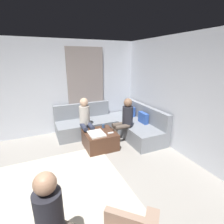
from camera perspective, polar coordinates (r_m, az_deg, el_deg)
name	(u,v)px	position (r m, az deg, el deg)	size (l,w,h in m)	color
ground_plane	(59,209)	(3.15, -17.33, -28.65)	(6.00, 6.00, 0.10)	gray
wall_back	(206,102)	(3.84, 29.00, 2.80)	(6.00, 0.12, 2.70)	silver
wall_left	(40,89)	(5.22, -22.97, 7.01)	(0.12, 6.00, 2.70)	silver
curtain_panel	(86,90)	(5.32, -8.66, 7.28)	(0.06, 1.10, 2.50)	gray
area_rug	(63,195)	(3.26, -16.01, -25.22)	(2.60, 2.20, 0.01)	beige
sectional_couch	(113,125)	(5.09, 0.48, -4.37)	(2.10, 2.55, 0.87)	gray
ottoman	(100,140)	(4.39, -4.08, -9.22)	(0.76, 0.76, 0.42)	#4C2D1E
folded_blanket	(96,134)	(4.17, -5.23, -7.26)	(0.44, 0.36, 0.04)	white
coffee_mug	(103,126)	(4.52, -2.96, -4.75)	(0.08, 0.08, 0.10)	#334C72
game_remote	(111,133)	(4.21, -0.46, -7.01)	(0.05, 0.15, 0.02)	white
person_on_couch_back	(124,119)	(4.50, 4.15, -2.28)	(0.30, 0.60, 1.20)	brown
person_on_couch_side	(86,119)	(4.55, -8.79, -2.23)	(0.60, 0.30, 1.20)	#2D3347
person_on_armchair	(58,221)	(2.08, -17.66, -31.50)	(0.54, 0.55, 1.18)	brown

